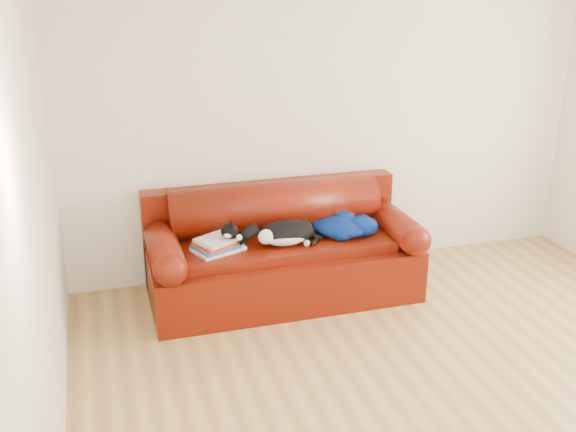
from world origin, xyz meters
name	(u,v)px	position (x,y,z in m)	size (l,w,h in m)	color
ground	(436,387)	(0.00, 0.00, 0.00)	(4.50, 4.50, 0.00)	olive
room_shell	(477,128)	(0.12, 0.02, 1.67)	(4.52, 4.02, 2.61)	beige
sofa_base	(283,268)	(-0.58, 1.49, 0.24)	(2.10, 0.90, 0.50)	#3D0203
sofa_back	(275,222)	(-0.58, 1.74, 0.54)	(2.10, 1.01, 0.88)	#3D0203
book_stack	(218,244)	(-1.12, 1.40, 0.55)	(0.40, 0.36, 0.10)	beige
cat	(285,233)	(-0.59, 1.37, 0.59)	(0.66, 0.31, 0.23)	black
blanket	(344,225)	(-0.09, 1.45, 0.57)	(0.51, 0.43, 0.16)	#020F41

